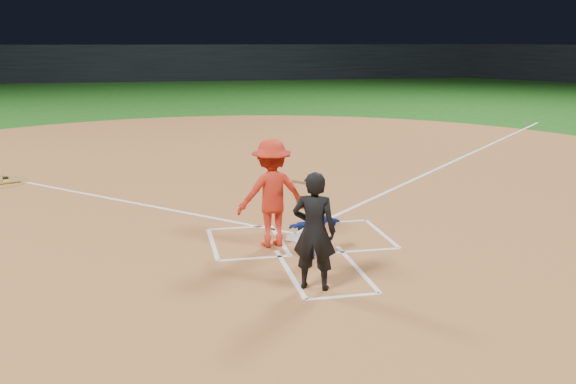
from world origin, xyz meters
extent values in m
plane|color=#144912|center=(0.00, 0.00, 0.00)|extent=(120.00, 120.00, 0.00)
cylinder|color=#945B30|center=(0.00, 6.00, 0.01)|extent=(28.00, 28.00, 0.01)
cube|color=black|center=(0.00, 48.00, 1.60)|extent=(80.00, 1.20, 3.20)
cylinder|color=white|center=(0.00, 0.00, 0.02)|extent=(0.60, 0.60, 0.02)
cylinder|color=#956136|center=(-6.46, 6.49, 0.05)|extent=(0.23, 0.84, 0.06)
cylinder|color=#905C35|center=(-6.31, 5.94, 0.05)|extent=(0.80, 0.38, 0.06)
torus|color=black|center=(-6.41, 6.64, 0.05)|extent=(0.19, 0.19, 0.05)
imported|color=#122F97|center=(0.06, -1.07, 0.53)|extent=(1.00, 0.53, 1.03)
imported|color=black|center=(-0.33, -2.39, 0.89)|extent=(0.75, 0.65, 1.75)
cube|color=white|center=(-0.98, 0.92, 0.01)|extent=(1.22, 0.08, 0.01)
cube|color=white|center=(-0.98, -0.92, 0.01)|extent=(1.22, 0.08, 0.01)
cube|color=white|center=(-0.37, 0.00, 0.01)|extent=(0.08, 1.83, 0.01)
cube|color=white|center=(-1.59, 0.00, 0.01)|extent=(0.08, 1.83, 0.01)
cube|color=white|center=(0.98, 0.92, 0.01)|extent=(1.22, 0.08, 0.01)
cube|color=white|center=(0.98, -0.92, 0.01)|extent=(1.22, 0.08, 0.01)
cube|color=white|center=(0.37, 0.00, 0.01)|extent=(0.08, 1.83, 0.01)
cube|color=white|center=(1.59, 0.00, 0.01)|extent=(0.08, 1.83, 0.01)
cube|color=white|center=(-0.55, -1.70, 0.01)|extent=(0.08, 2.20, 0.01)
cube|color=white|center=(0.55, -1.70, 0.01)|extent=(0.08, 2.20, 0.01)
cube|color=white|center=(0.00, -2.80, 0.01)|extent=(1.10, 0.08, 0.01)
cube|color=white|center=(7.07, 7.37, 0.01)|extent=(14.21, 14.21, 0.01)
imported|color=red|center=(-0.56, -0.27, 0.96)|extent=(1.30, 0.86, 1.89)
cylinder|color=#A8713D|center=(0.04, -0.42, 1.15)|extent=(0.73, 0.53, 0.28)
camera|label=1|loc=(-2.53, -10.97, 3.56)|focal=40.00mm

